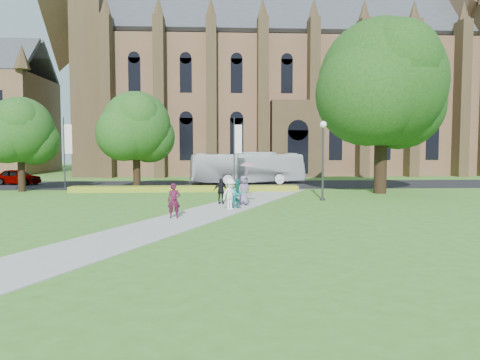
{
  "coord_description": "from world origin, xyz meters",
  "views": [
    {
      "loc": [
        0.36,
        -24.01,
        3.51
      ],
      "look_at": [
        1.84,
        3.32,
        1.6
      ],
      "focal_mm": 35.0,
      "sensor_mm": 36.0,
      "label": 1
    }
  ],
  "objects": [
    {
      "name": "pedestrian_4",
      "position": [
        2.12,
        3.92,
        0.93
      ],
      "size": [
        1.03,
        0.98,
        1.77
      ],
      "primitive_type": "imported",
      "rotation": [
        0.0,
        0.0,
        0.65
      ],
      "color": "slate",
      "rests_on": "footpath"
    },
    {
      "name": "large_tree",
      "position": [
        13.0,
        11.0,
        8.37
      ],
      "size": [
        9.6,
        9.6,
        13.2
      ],
      "color": "#332114",
      "rests_on": "ground"
    },
    {
      "name": "streetlamp",
      "position": [
        7.5,
        6.5,
        3.3
      ],
      "size": [
        0.44,
        0.44,
        5.24
      ],
      "color": "#38383D",
      "rests_on": "ground"
    },
    {
      "name": "pedestrian_0",
      "position": [
        -1.65,
        -1.05,
        0.9
      ],
      "size": [
        0.65,
        0.45,
        1.72
      ],
      "primitive_type": "imported",
      "rotation": [
        0.0,
        0.0,
        0.06
      ],
      "color": "#4C112B",
      "rests_on": "footpath"
    },
    {
      "name": "pedestrian_3",
      "position": [
        0.72,
        4.75,
        0.83
      ],
      "size": [
        1.0,
        0.64,
        1.58
      ],
      "primitive_type": "imported",
      "rotation": [
        0.0,
        0.0,
        0.29
      ],
      "color": "black",
      "rests_on": "footpath"
    },
    {
      "name": "parasol",
      "position": [
        2.3,
        4.02,
        2.17
      ],
      "size": [
        0.96,
        0.96,
        0.7
      ],
      "primitive_type": "imported",
      "rotation": [
        0.0,
        0.0,
        0.23
      ],
      "color": "#D19497",
      "rests_on": "pedestrian_4"
    },
    {
      "name": "cathedral",
      "position": [
        10.0,
        39.73,
        12.98
      ],
      "size": [
        52.6,
        18.25,
        28.0
      ],
      "color": "brown",
      "rests_on": "ground"
    },
    {
      "name": "pedestrian_2",
      "position": [
        1.24,
        2.09,
        0.89
      ],
      "size": [
        1.26,
        1.16,
        1.7
      ],
      "primitive_type": "imported",
      "rotation": [
        0.0,
        0.0,
        0.63
      ],
      "color": "white",
      "rests_on": "footpath"
    },
    {
      "name": "banner_pole_0",
      "position": [
        2.11,
        15.2,
        3.39
      ],
      "size": [
        0.7,
        0.1,
        6.0
      ],
      "color": "#38383D",
      "rests_on": "ground"
    },
    {
      "name": "road",
      "position": [
        0.0,
        20.0,
        0.01
      ],
      "size": [
        160.0,
        10.0,
        0.02
      ],
      "primitive_type": "cube",
      "color": "black",
      "rests_on": "ground"
    },
    {
      "name": "flower_hedge",
      "position": [
        -2.0,
        13.2,
        0.23
      ],
      "size": [
        18.0,
        1.4,
        0.45
      ],
      "primitive_type": "cube",
      "color": "gold",
      "rests_on": "ground"
    },
    {
      "name": "street_tree_0",
      "position": [
        -15.0,
        14.0,
        4.87
      ],
      "size": [
        5.2,
        5.2,
        7.5
      ],
      "color": "#332114",
      "rests_on": "ground"
    },
    {
      "name": "street_tree_1",
      "position": [
        -6.0,
        14.5,
        5.22
      ],
      "size": [
        5.6,
        5.6,
        8.05
      ],
      "color": "#332114",
      "rests_on": "ground"
    },
    {
      "name": "car_0",
      "position": [
        -18.15,
        20.87,
        0.76
      ],
      "size": [
        4.64,
        2.87,
        1.47
      ],
      "primitive_type": "imported",
      "rotation": [
        0.0,
        0.0,
        1.29
      ],
      "color": "gray",
      "rests_on": "road"
    },
    {
      "name": "tour_coach",
      "position": [
        3.5,
        20.8,
        1.55
      ],
      "size": [
        11.21,
        4.23,
        3.05
      ],
      "primitive_type": "imported",
      "rotation": [
        0.0,
        0.0,
        1.73
      ],
      "color": "silver",
      "rests_on": "road"
    },
    {
      "name": "banner_pole_1",
      "position": [
        -11.89,
        15.2,
        3.39
      ],
      "size": [
        0.7,
        0.1,
        6.0
      ],
      "color": "#38383D",
      "rests_on": "ground"
    },
    {
      "name": "pedestrian_1",
      "position": [
        1.67,
        2.41,
        0.87
      ],
      "size": [
        1.02,
        0.98,
        1.66
      ],
      "primitive_type": "imported",
      "rotation": [
        0.0,
        0.0,
        0.6
      ],
      "color": "#197E7E",
      "rests_on": "footpath"
    },
    {
      "name": "ground",
      "position": [
        0.0,
        0.0,
        0.0
      ],
      "size": [
        160.0,
        160.0,
        0.0
      ],
      "primitive_type": "plane",
      "color": "#467121",
      "rests_on": "ground"
    },
    {
      "name": "footpath",
      "position": [
        0.0,
        1.0,
        0.02
      ],
      "size": [
        15.58,
        28.54,
        0.04
      ],
      "primitive_type": "cube",
      "rotation": [
        0.0,
        0.0,
        -0.44
      ],
      "color": "#B2B2A8",
      "rests_on": "ground"
    }
  ]
}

